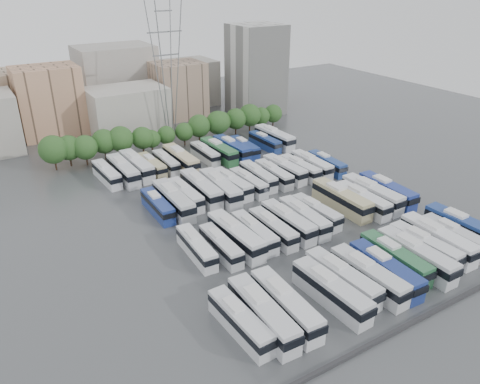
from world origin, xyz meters
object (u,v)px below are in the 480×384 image
bus_r0_s2 (286,304)px  bus_r2_s10 (285,169)px  bus_r0_s4 (331,291)px  bus_r2_s13 (327,163)px  bus_r0_s10 (425,246)px  bus_r1_s4 (254,232)px  bus_r2_s4 (201,188)px  bus_r3_s3 (152,165)px  bus_r1_s1 (196,247)px  bus_r2_s5 (220,188)px  bus_r3_s10 (244,147)px  bus_r1_s8 (316,212)px  bus_r2_s6 (232,184)px  bus_r3_s9 (232,148)px  bus_r0_s8 (395,258)px  bus_r2_s3 (185,195)px  bus_r3_s0 (107,174)px  bus_r2_s2 (173,200)px  bus_r3_s13 (274,137)px  bus_r1_s13 (387,191)px  bus_r2_s1 (158,206)px  bus_r3_s1 (123,170)px  bus_r2_s8 (258,176)px  bus_r3_s7 (205,153)px  apartment_tower (256,70)px  bus_r1_s2 (221,245)px  bus_r0_s0 (240,321)px  bus_r0_s13 (463,227)px  bus_r1_s7 (304,217)px  bus_r2_s11 (300,168)px  bus_r3_s12 (265,142)px  bus_r0_s11 (438,239)px  bus_r0_s9 (416,255)px  bus_r0_s7 (385,270)px  bus_r3_s4 (166,162)px  bus_r1_s5 (273,228)px  bus_r0_s1 (263,313)px  bus_r1_s10 (341,199)px  bus_r1_s6 (288,221)px  bus_r2_s12 (312,164)px  bus_r2_s9 (274,174)px  bus_r1_s12 (372,194)px  bus_r0_s6 (368,275)px

bus_r0_s2 → bus_r2_s10: size_ratio=1.07×
bus_r0_s4 → bus_r2_s13: bearing=47.7°
bus_r0_s10 → bus_r1_s4: 26.34m
bus_r2_s4 → bus_r3_s3: 17.34m
bus_r1_s4 → bus_r1_s1: bearing=176.0°
bus_r2_s5 → bus_r3_s10: bearing=49.8°
bus_r1_s8 → bus_r2_s6: bearing=108.0°
bus_r3_s9 → bus_r0_s8: bearing=-95.8°
bus_r2_s3 → bus_r3_s0: (-9.69, 17.52, -0.01)m
bus_r2_s2 → bus_r3_s13: bus_r2_s2 is taller
bus_r0_s8 → bus_r1_s13: bus_r1_s13 is taller
bus_r2_s1 → bus_r3_s1: size_ratio=0.85×
bus_r2_s8 → bus_r3_s7: size_ratio=1.06×
apartment_tower → bus_r1_s2: apartment_tower is taller
bus_r1_s2 → bus_r2_s4: (6.56, 19.37, 0.44)m
bus_r3_s13 → bus_r0_s2: bearing=-125.6°
bus_r1_s1 → bus_r1_s13: 39.91m
bus_r0_s0 → bus_r0_s4: (13.13, -1.42, 0.21)m
bus_r3_s7 → bus_r3_s1: bearing=-177.7°
bus_r0_s13 → bus_r3_s3: (-32.93, 52.80, -0.37)m
bus_r1_s7 → bus_r2_s11: (13.23, 17.95, -0.11)m
bus_r0_s10 → bus_r3_s12: 53.42m
bus_r0_s11 → bus_r1_s1: bearing=153.2°
bus_r3_s9 → bus_r3_s13: (13.04, 1.10, 0.10)m
bus_r0_s8 → bus_r3_s10: 52.54m
bus_r0_s9 → bus_r0_s11: size_ratio=1.00×
bus_r0_s7 → bus_r1_s4: bus_r0_s7 is taller
bus_r1_s8 → bus_r3_s4: bearing=107.6°
bus_r0_s4 → bus_r1_s5: size_ratio=1.14×
bus_r0_s1 → bus_r3_s10: 60.18m
bus_r2_s1 → bus_r3_s9: 31.96m
bus_r1_s10 → bus_r3_s10: 33.66m
bus_r2_s13 → bus_r2_s1: bearing=-177.9°
bus_r0_s2 → bus_r1_s13: 40.28m
bus_r1_s13 → bus_r2_s11: size_ratio=1.15×
bus_r1_s6 → bus_r2_s8: (6.45, 18.85, -0.11)m
bus_r1_s6 → bus_r3_s12: bus_r1_s6 is taller
bus_r1_s7 → bus_r3_s4: bearing=107.3°
bus_r2_s12 → bus_r3_s9: bus_r3_s9 is taller
bus_r0_s9 → bus_r2_s8: bearing=95.7°
apartment_tower → bus_r2_s1: size_ratio=2.30×
bus_r2_s9 → bus_r3_s0: (-29.60, 18.16, 0.01)m
bus_r1_s7 → bus_r2_s13: size_ratio=1.10×
bus_r3_s7 → bus_r1_s6: bearing=-94.9°
bus_r0_s10 → bus_r2_s6: (-13.32, 35.47, -0.05)m
bus_r0_s11 → apartment_tower: bearing=78.7°
bus_r1_s4 → bus_r1_s12: (26.35, -0.13, 0.33)m
bus_r2_s1 → bus_r3_s3: bus_r2_s1 is taller
bus_r0_s6 → bus_r2_s4: bus_r2_s4 is taller
apartment_tower → bus_r2_s3: 65.56m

